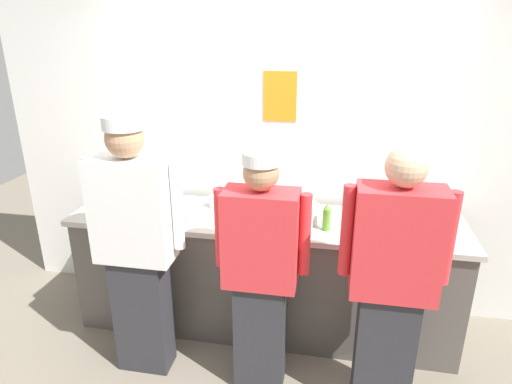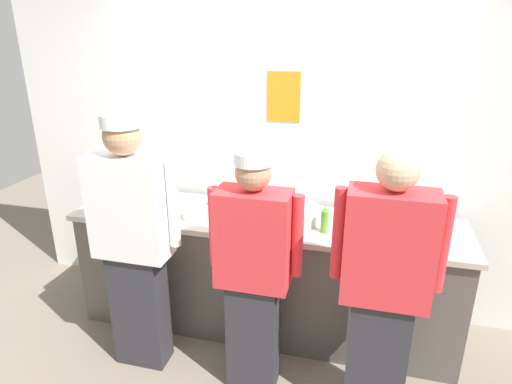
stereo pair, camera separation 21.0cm
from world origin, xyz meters
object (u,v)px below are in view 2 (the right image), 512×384
(chef_near_left, at_px, (133,240))
(mixing_bowl_steel, at_px, (297,214))
(chef_far_right, at_px, (384,287))
(plate_stack_rear, at_px, (197,214))
(sheet_tray, at_px, (391,230))
(chefs_knife, at_px, (123,204))
(ramekin_red_sauce, at_px, (242,214))
(ramekin_green_sauce, at_px, (317,210))
(chef_center, at_px, (253,270))
(plate_stack_front, at_px, (148,211))
(squeeze_bottle_primary, at_px, (325,220))
(deli_cup, at_px, (217,201))

(chef_near_left, relative_size, mixing_bowl_steel, 5.76)
(chef_near_left, xyz_separation_m, chef_far_right, (1.58, -0.07, -0.06))
(plate_stack_rear, bearing_deg, sheet_tray, 4.91)
(sheet_tray, bearing_deg, chefs_knife, -179.44)
(plate_stack_rear, xyz_separation_m, ramekin_red_sauce, (0.31, 0.09, -0.00))
(mixing_bowl_steel, distance_m, ramekin_green_sauce, 0.23)
(chef_center, height_order, plate_stack_front, chef_center)
(chef_near_left, relative_size, ramekin_red_sauce, 16.43)
(mixing_bowl_steel, bearing_deg, chefs_knife, -179.17)
(plate_stack_rear, bearing_deg, chef_near_left, -118.96)
(mixing_bowl_steel, relative_size, chefs_knife, 1.11)
(sheet_tray, distance_m, squeeze_bottle_primary, 0.47)
(squeeze_bottle_primary, distance_m, ramekin_red_sauce, 0.63)
(ramekin_red_sauce, relative_size, chefs_knife, 0.39)
(sheet_tray, distance_m, ramekin_green_sauce, 0.57)
(chef_center, relative_size, ramekin_green_sauce, 15.14)
(plate_stack_front, bearing_deg, squeeze_bottle_primary, 0.51)
(chef_near_left, bearing_deg, ramekin_red_sauce, 44.43)
(sheet_tray, height_order, squeeze_bottle_primary, squeeze_bottle_primary)
(ramekin_red_sauce, bearing_deg, plate_stack_front, -171.09)
(plate_stack_front, relative_size, chefs_knife, 0.71)
(mixing_bowl_steel, height_order, ramekin_green_sauce, mixing_bowl_steel)
(chef_near_left, relative_size, plate_stack_front, 9.08)
(ramekin_green_sauce, distance_m, ramekin_red_sauce, 0.57)
(chef_near_left, distance_m, plate_stack_front, 0.47)
(chef_center, bearing_deg, plate_stack_front, 153.80)
(chef_center, xyz_separation_m, chefs_knife, (-1.22, 0.58, 0.09))
(chef_far_right, distance_m, plate_stack_front, 1.79)
(chef_far_right, bearing_deg, deli_cup, 147.95)
(squeeze_bottle_primary, distance_m, ramekin_green_sauce, 0.34)
(plate_stack_rear, distance_m, chefs_knife, 0.67)
(squeeze_bottle_primary, xyz_separation_m, ramekin_green_sauce, (-0.09, 0.32, -0.07))
(chef_far_right, height_order, ramekin_green_sauce, chef_far_right)
(plate_stack_rear, bearing_deg, mixing_bowl_steel, 9.31)
(chef_center, bearing_deg, mixing_bowl_steel, 74.43)
(chef_far_right, relative_size, squeeze_bottle_primary, 8.70)
(chef_center, bearing_deg, sheet_tray, 36.18)
(chef_center, relative_size, squeeze_bottle_primary, 8.27)
(squeeze_bottle_primary, height_order, deli_cup, squeeze_bottle_primary)
(plate_stack_rear, distance_m, squeeze_bottle_primary, 0.93)
(squeeze_bottle_primary, xyz_separation_m, deli_cup, (-0.86, 0.26, -0.04))
(chef_far_right, bearing_deg, mixing_bowl_steel, 132.64)
(chefs_knife, bearing_deg, deli_cup, 11.89)
(plate_stack_rear, distance_m, deli_cup, 0.26)
(plate_stack_front, bearing_deg, deli_cup, 30.56)
(squeeze_bottle_primary, bearing_deg, plate_stack_rear, 179.75)
(chef_center, height_order, deli_cup, chef_center)
(chef_far_right, height_order, plate_stack_front, chef_far_right)
(chef_center, xyz_separation_m, ramekin_red_sauce, (-0.24, 0.57, 0.11))
(plate_stack_rear, relative_size, deli_cup, 2.20)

